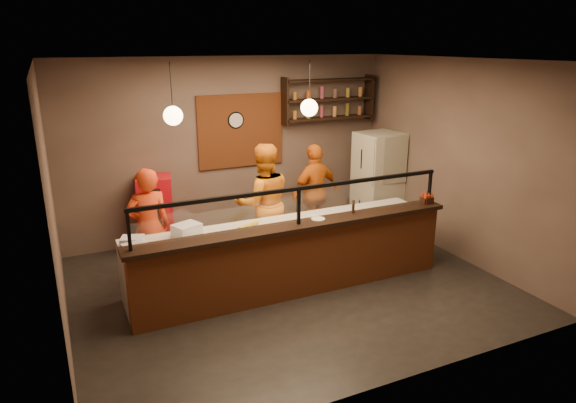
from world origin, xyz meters
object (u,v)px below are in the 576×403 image
cook_left (149,227)px  pepper_mill (353,207)px  cook_right (315,193)px  red_cooler (156,214)px  wall_clock (236,120)px  fridge (378,181)px  condiment_caddy (427,200)px  cook_mid (263,203)px  pizza_dough (323,220)px

cook_left → pepper_mill: cook_left is taller
cook_right → red_cooler: size_ratio=1.33×
wall_clock → fridge: size_ratio=0.16×
wall_clock → condiment_caddy: size_ratio=1.75×
fridge → pepper_mill: 2.48m
fridge → red_cooler: fridge is taller
wall_clock → pepper_mill: size_ratio=1.55×
cook_mid → condiment_caddy: bearing=156.8°
fridge → pepper_mill: bearing=-137.9°
cook_right → pepper_mill: cook_right is taller
wall_clock → cook_mid: size_ratio=0.16×
pizza_dough → pepper_mill: 0.51m
cook_mid → fridge: bearing=-159.7°
fridge → condiment_caddy: bearing=-107.0°
pepper_mill → cook_right: bearing=80.3°
red_cooler → pizza_dough: size_ratio=2.41×
cook_right → fridge: fridge is taller
cook_mid → red_cooler: size_ratio=1.47×
cook_right → pizza_dough: (-0.61, -1.42, 0.03)m
cook_mid → red_cooler: (-1.50, 1.11, -0.31)m
cook_mid → red_cooler: 1.89m
cook_right → fridge: (1.38, 0.08, 0.04)m
red_cooler → condiment_caddy: (3.67, -2.43, 0.45)m
cook_mid → cook_right: size_ratio=1.11×
cook_left → fridge: bearing=-175.9°
cook_left → wall_clock: bearing=-145.6°
red_cooler → pepper_mill: 3.40m
condiment_caddy → pepper_mill: size_ratio=0.89×
pizza_dough → pepper_mill: (0.32, -0.31, 0.25)m
cook_right → cook_mid: bearing=8.5°
condiment_caddy → cook_mid: bearing=148.7°
red_cooler → cook_mid: bearing=-24.7°
cook_mid → red_cooler: cook_mid is taller
pizza_dough → cook_right: bearing=66.7°
cook_left → cook_right: 3.07m
cook_left → cook_right: size_ratio=1.00×
cook_left → cook_mid: bearing=178.9°
wall_clock → pepper_mill: 2.95m
cook_left → pizza_dough: size_ratio=3.21×
fridge → wall_clock: bearing=155.9°
red_cooler → wall_clock: bearing=23.1°
pepper_mill → cook_mid: bearing=125.2°
cook_right → pepper_mill: (-0.30, -1.73, 0.29)m
wall_clock → cook_mid: (-0.07, -1.42, -1.13)m
cook_left → pizza_dough: bearing=156.2°
condiment_caddy → cook_left: bearing=163.1°
cook_right → pizza_dough: bearing=53.4°
pizza_dough → pepper_mill: bearing=-44.2°
wall_clock → fridge: (2.50, -0.87, -1.19)m
cook_left → condiment_caddy: 4.18m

